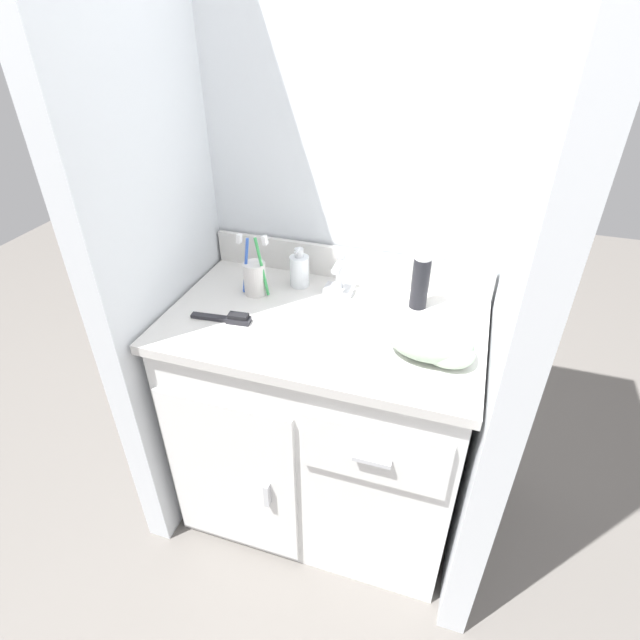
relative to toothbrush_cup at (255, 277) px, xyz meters
The scene contains 12 objects.
ground_plane 0.92m from the toothbrush_cup, 19.06° to the right, with size 6.00×6.00×0.00m, color slate.
wall_back 0.41m from the toothbrush_cup, 43.95° to the left, with size 1.09×0.08×2.20m, color silver.
wall_left 0.35m from the toothbrush_cup, 161.75° to the right, with size 0.08×0.63×2.20m, color silver.
wall_right 0.79m from the toothbrush_cup, ahead, with size 0.08×0.63×2.20m, color silver.
vanity 0.53m from the toothbrush_cup, 19.94° to the right, with size 0.91×0.56×0.83m.
backsplash 0.31m from the toothbrush_cup, 35.97° to the left, with size 0.91×0.02×0.11m.
sink_faucet 0.26m from the toothbrush_cup, 17.69° to the left, with size 0.09×0.09×0.14m.
toothbrush_cup is the anchor object (origin of this frame).
soap_dispenser 0.14m from the toothbrush_cup, 38.12° to the left, with size 0.06×0.06×0.13m.
shaving_cream_can 0.50m from the toothbrush_cup, ahead, with size 0.05×0.05×0.18m.
hairbrush 0.18m from the toothbrush_cup, 92.52° to the right, with size 0.18×0.04×0.03m.
hand_towel 0.59m from the toothbrush_cup, 15.64° to the right, with size 0.23×0.15×0.10m.
Camera 1 is at (0.36, -1.14, 1.62)m, focal length 28.00 mm.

